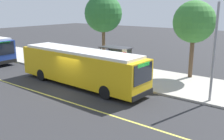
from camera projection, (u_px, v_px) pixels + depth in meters
name	position (u px, v px, depth m)	size (l,w,h in m)	color
ground_plane	(72.00, 88.00, 20.02)	(120.00, 120.00, 0.00)	#2B2B2D
sidewalk_curb	(117.00, 72.00, 24.63)	(44.00, 6.40, 0.15)	#A8A399
lane_stripe_center	(50.00, 96.00, 18.32)	(36.00, 0.14, 0.01)	#E0D64C
transit_bus_main	(80.00, 66.00, 20.41)	(12.13, 3.00, 2.95)	gold
bus_shelter	(115.00, 54.00, 23.88)	(2.90, 1.60, 2.48)	#333338
waiting_bench	(115.00, 68.00, 24.06)	(1.60, 0.48, 0.95)	brown
route_sign_post	(124.00, 61.00, 20.54)	(0.44, 0.08, 2.80)	#333338
street_tree_near_shelter	(103.00, 14.00, 26.96)	(3.99, 3.99, 7.41)	brown
street_tree_upstreet	(194.00, 22.00, 21.56)	(3.58, 3.58, 6.64)	brown
utility_pole	(214.00, 53.00, 16.25)	(0.16, 0.16, 6.40)	gray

